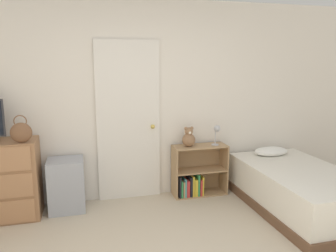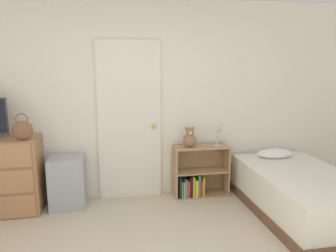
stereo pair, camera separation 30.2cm
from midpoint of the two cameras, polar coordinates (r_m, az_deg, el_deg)
The scene contains 8 objects.
wall_back at distance 4.25m, azimuth -8.25°, elevation 4.26°, with size 10.00×0.06×2.55m.
door_closed at distance 4.23m, azimuth -8.93°, elevation 0.74°, with size 0.81×0.09×2.04m.
handbag at distance 3.93m, azimuth -26.25°, elevation -1.00°, with size 0.23×0.10×0.31m.
storage_bin at distance 4.23m, azimuth -19.26°, elevation -9.68°, with size 0.42×0.38×0.63m.
bookshelf at distance 4.47m, azimuth 2.84°, elevation -8.65°, with size 0.72×0.29×0.68m.
teddy_bear at distance 4.29m, azimuth 1.61°, elevation -2.12°, with size 0.17×0.17×0.26m.
desk_lamp at distance 4.35m, azimuth 6.53°, elevation -0.91°, with size 0.11×0.11×0.27m.
bed at distance 4.28m, azimuth 19.95°, elevation -10.32°, with size 1.07×1.82×0.62m.
Camera 1 is at (-0.63, -1.90, 1.77)m, focal length 35.00 mm.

